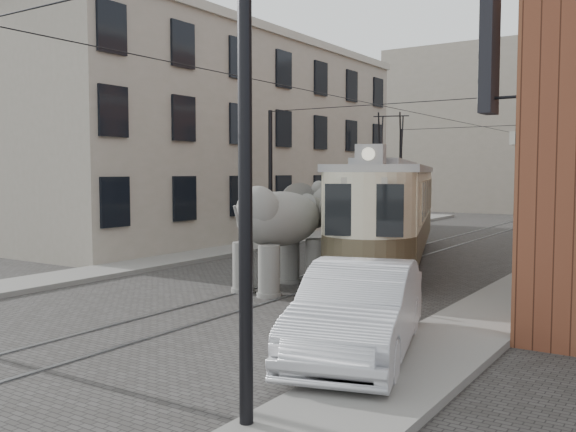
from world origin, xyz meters
The scene contains 10 objects.
ground centered at (0.00, 0.00, 0.00)m, with size 120.00×120.00×0.00m, color #3B3937.
tram_rails centered at (0.00, 0.00, 0.01)m, with size 1.54×80.00×0.02m, color slate, non-canonical shape.
sidewalk_right centered at (6.00, 0.00, 0.07)m, with size 2.00×60.00×0.15m, color slate.
sidewalk_left centered at (-6.50, 0.00, 0.07)m, with size 2.00×60.00×0.15m, color slate.
stucco_building centered at (-11.00, 10.00, 5.00)m, with size 7.00×24.00×10.00m, color gray.
distant_block centered at (0.00, 40.00, 7.00)m, with size 28.00×10.00×14.00m, color gray.
catenary centered at (-0.20, 5.00, 3.00)m, with size 11.00×30.20×6.00m, color black, non-canonical shape.
tram centered at (0.14, 5.67, 2.75)m, with size 2.86×13.87×5.50m, color beige, non-canonical shape.
elephant centered at (-0.04, -1.48, 1.56)m, with size 2.82×5.11×3.13m, color slate, non-canonical shape.
parked_car centered at (4.85, -6.17, 0.85)m, with size 1.82×5.18×1.71m, color #BBBBC0.
Camera 1 is at (9.96, -16.27, 3.36)m, focal length 39.27 mm.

